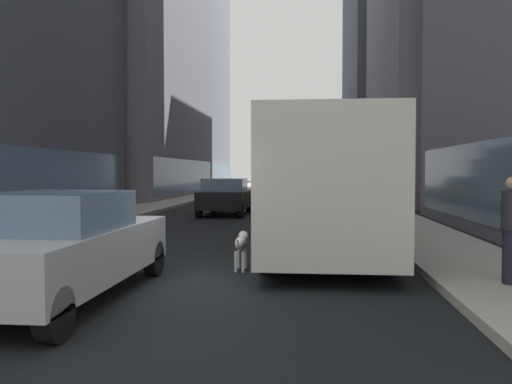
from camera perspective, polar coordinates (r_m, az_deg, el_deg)
ground_plane at (r=44.10m, az=2.42°, el=-0.28°), size 120.00×120.00×0.00m
sidewalk_left at (r=44.77m, az=-4.88°, el=-0.16°), size 2.40×110.00×0.15m
sidewalk_right at (r=44.15m, az=9.83°, el=-0.22°), size 2.40×110.00×0.15m
building_left_mid at (r=42.40m, az=-14.78°, el=14.42°), size 10.87×20.08×21.88m
building_left_far at (r=63.61m, az=-7.96°, el=16.73°), size 8.43×17.77×35.81m
building_right_far at (r=53.58m, az=16.07°, el=13.01°), size 11.24×18.53×24.08m
transit_bus at (r=14.12m, az=7.11°, el=1.63°), size 2.78×11.53×3.05m
car_silver_sedan at (r=8.37m, az=-20.21°, el=-5.42°), size 1.84×4.67×1.62m
car_black_suv at (r=23.45m, az=-3.32°, el=-0.47°), size 1.95×4.09×1.62m
car_yellow_taxi at (r=33.73m, az=6.21°, el=0.34°), size 1.85×4.29×1.62m
box_truck at (r=24.78m, az=6.45°, el=1.62°), size 2.30×7.50×3.05m
dalmatian_dog at (r=10.39m, az=-1.61°, el=-5.56°), size 0.22×0.96×0.72m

